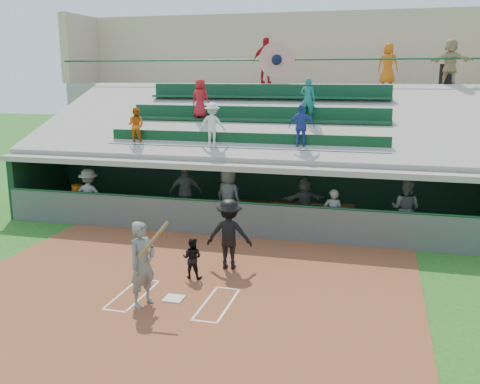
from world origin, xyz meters
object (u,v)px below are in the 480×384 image
(water_cooler, at_px, (77,190))
(batter_at_plate, at_px, (143,264))
(catcher, at_px, (192,258))
(trash_bin, at_px, (446,74))
(home_plate, at_px, (174,298))
(white_table, at_px, (76,206))

(water_cooler, bearing_deg, batter_at_plate, -49.37)
(catcher, bearing_deg, trash_bin, -120.49)
(home_plate, xyz_separation_m, batter_at_plate, (-0.52, -0.44, 0.94))
(batter_at_plate, bearing_deg, home_plate, 40.12)
(batter_at_plate, height_order, catcher, batter_at_plate)
(home_plate, height_order, catcher, catcher)
(water_cooler, distance_m, trash_bin, 15.12)
(home_plate, xyz_separation_m, catcher, (-0.03, 1.34, 0.51))
(home_plate, bearing_deg, white_table, 135.82)
(batter_at_plate, relative_size, water_cooler, 5.30)
(batter_at_plate, distance_m, water_cooler, 8.43)
(home_plate, distance_m, batter_at_plate, 1.16)
(batter_at_plate, relative_size, white_table, 2.25)
(catcher, height_order, water_cooler, water_cooler)
(home_plate, bearing_deg, trash_bin, 62.28)
(home_plate, relative_size, catcher, 0.41)
(home_plate, bearing_deg, water_cooler, 135.27)
(home_plate, bearing_deg, catcher, 91.25)
(home_plate, height_order, water_cooler, water_cooler)
(batter_at_plate, height_order, white_table, batter_at_plate)
(batter_at_plate, relative_size, catcher, 1.87)
(batter_at_plate, xyz_separation_m, white_table, (-5.53, 6.32, -0.56))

